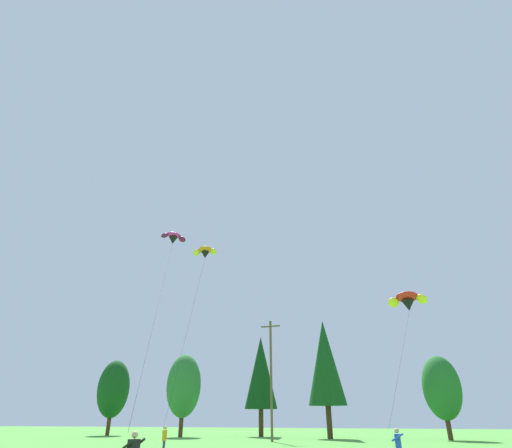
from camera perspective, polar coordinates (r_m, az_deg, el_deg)
name	(u,v)px	position (r m, az deg, el deg)	size (l,w,h in m)	color
treeline_tree_a	(113,389)	(68.75, -19.14, -20.76)	(4.54, 4.54, 10.14)	#472D19
treeline_tree_b	(184,386)	(60.38, -9.98, -21.18)	(4.55, 4.55, 10.20)	#472D19
treeline_tree_c	(261,372)	(60.20, 0.67, -19.81)	(4.39, 4.39, 12.70)	#472D19
treeline_tree_d	(325,362)	(54.77, 9.55, -18.29)	(4.60, 4.60, 13.65)	#472D19
treeline_tree_e	(442,388)	(54.69, 24.32, -19.95)	(4.17, 4.17, 8.79)	#472D19
utility_pole	(271,375)	(47.34, 2.11, -20.19)	(2.20, 0.26, 12.19)	brown
kite_flyer_near	(164,438)	(29.96, -12.57, -26.95)	(0.41, 0.60, 1.69)	navy
kite_flyer_far	(398,445)	(22.45, 19.13, -26.92)	(0.55, 0.59, 1.69)	navy
parafoil_kite_high_orange	(205,252)	(45.89, -7.07, -3.90)	(5.29, 13.11, 18.30)	orange
parafoil_kite_mid_magenta	(173,238)	(40.59, -11.38, -1.88)	(11.07, 19.35, 16.90)	#D12893
parafoil_kite_far_red_yellow	(408,301)	(37.91, 20.26, -9.93)	(3.78, 15.19, 10.42)	red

